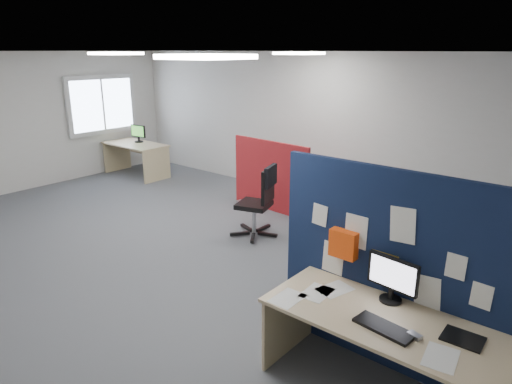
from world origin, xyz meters
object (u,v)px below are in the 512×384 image
Objects in this scene: navy_divider at (395,274)px; monitor_second at (138,133)px; second_desk at (137,151)px; red_divider at (270,177)px; office_chair at (261,197)px; main_desk at (386,333)px; monitor_main at (392,277)px.

navy_divider is 5.20× the size of monitor_second.
navy_divider reaches higher than monitor_second.
red_divider is at bearing 0.77° from second_desk.
office_chair is (4.46, -1.10, -0.32)m from monitor_second.
second_desk is 0.42m from monitor_second.
monitor_second is 0.39× the size of office_chair.
main_desk and second_desk have the same top height.
red_divider is 1.21m from office_chair.
office_chair is at bearing 145.89° from main_desk.
monitor_main is 1.05× the size of monitor_second.
main_desk is 7.83m from second_desk.
red_divider reaches higher than main_desk.
navy_divider is at bearing 107.66° from main_desk.
monitor_second is at bearing 148.59° from office_chair.
red_divider is 3.84m from monitor_second.
main_desk is 1.24× the size of second_desk.
second_desk is at bearing -66.06° from monitor_second.
red_divider is (-3.50, 2.98, 0.04)m from main_desk.
office_chair reaches higher than main_desk.
red_divider is (-3.39, 2.63, -0.30)m from navy_divider.
red_divider is at bearing 147.77° from monitor_main.
navy_divider is at bearing -25.93° from monitor_second.
monitor_main is 7.78m from monitor_second.
main_desk is 4.45× the size of monitor_second.
office_chair is at bearing -55.19° from red_divider.
monitor_second is (-3.82, 0.07, 0.33)m from red_divider.
navy_divider is 1.45× the size of second_desk.
office_chair is (0.63, -1.03, 0.01)m from red_divider.
red_divider is 3.90× the size of monitor_second.
navy_divider is at bearing 111.49° from monitor_main.
monitor_main is 7.69m from second_desk.
main_desk is at bearing -63.97° from monitor_main.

